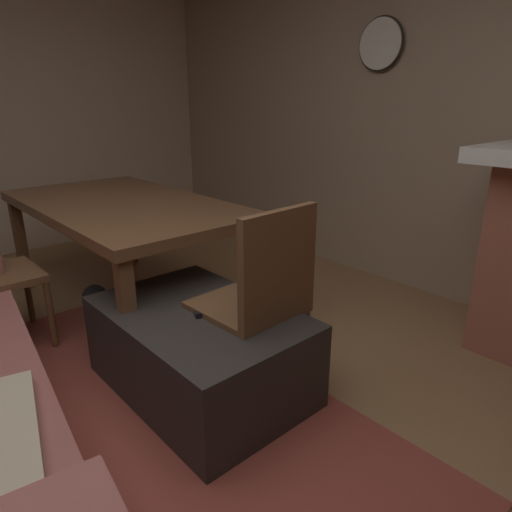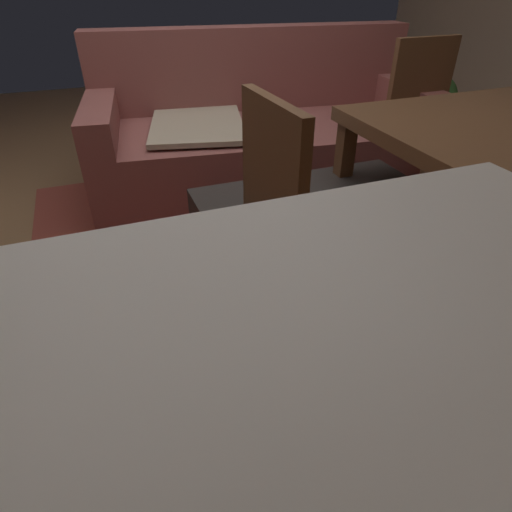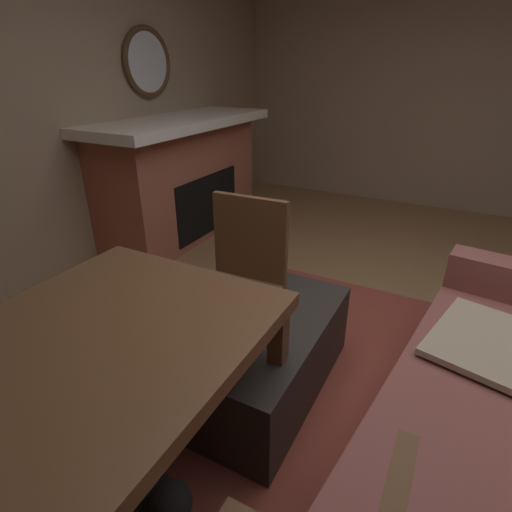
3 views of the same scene
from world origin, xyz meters
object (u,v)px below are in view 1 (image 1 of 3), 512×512
(tv_remote, at_px, (212,312))
(small_dog, at_px, (125,304))
(ottoman_coffee_table, at_px, (200,350))
(dining_chair_west, at_px, (261,294))
(dining_table, at_px, (124,212))
(wall_clock, at_px, (381,44))

(tv_remote, xyz_separation_m, small_dog, (0.90, 0.01, -0.27))
(ottoman_coffee_table, relative_size, dining_chair_west, 1.11)
(tv_remote, height_order, dining_table, dining_table)
(tv_remote, xyz_separation_m, dining_table, (1.15, -0.17, 0.23))
(ottoman_coffee_table, relative_size, wall_clock, 2.84)
(small_dog, distance_m, wall_clock, 2.49)
(dining_chair_west, xyz_separation_m, small_dog, (1.04, 0.18, -0.36))
(tv_remote, distance_m, dining_chair_west, 0.24)
(ottoman_coffee_table, bearing_deg, tv_remote, -161.93)
(dining_table, height_order, small_dog, dining_table)
(dining_table, relative_size, small_dog, 3.57)
(small_dog, height_order, wall_clock, wall_clock)
(dining_table, xyz_separation_m, wall_clock, (-0.67, -1.72, 1.05))
(dining_table, height_order, wall_clock, wall_clock)
(dining_table, distance_m, wall_clock, 2.12)
(ottoman_coffee_table, height_order, dining_table, dining_table)
(dining_chair_west, height_order, wall_clock, wall_clock)
(tv_remote, bearing_deg, dining_table, 14.93)
(tv_remote, xyz_separation_m, dining_chair_west, (-0.14, -0.17, 0.09))
(ottoman_coffee_table, height_order, wall_clock, wall_clock)
(dining_chair_west, xyz_separation_m, wall_clock, (0.63, -1.71, 1.20))
(ottoman_coffee_table, distance_m, tv_remote, 0.24)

